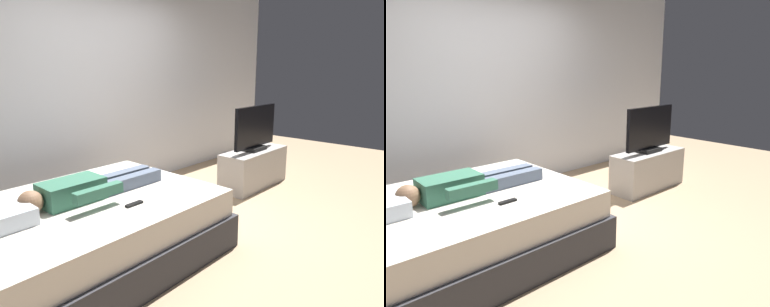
# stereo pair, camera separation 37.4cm
# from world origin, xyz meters

# --- Properties ---
(ground_plane) EXTENTS (10.00, 10.00, 0.00)m
(ground_plane) POSITION_xyz_m (0.00, 0.00, 0.00)
(ground_plane) COLOR tan
(back_wall) EXTENTS (6.40, 0.10, 2.80)m
(back_wall) POSITION_xyz_m (0.40, 1.68, 1.40)
(back_wall) COLOR silver
(back_wall) RESTS_ON ground
(bed) EXTENTS (2.05, 1.56, 0.54)m
(bed) POSITION_xyz_m (-1.02, 0.32, 0.26)
(bed) COLOR #333338
(bed) RESTS_ON ground
(person) EXTENTS (1.26, 0.46, 0.18)m
(person) POSITION_xyz_m (-0.99, 0.35, 0.62)
(person) COLOR #387056
(person) RESTS_ON bed
(remote) EXTENTS (0.15, 0.04, 0.02)m
(remote) POSITION_xyz_m (-0.84, -0.06, 0.55)
(remote) COLOR black
(remote) RESTS_ON bed
(tv_stand) EXTENTS (1.10, 0.40, 0.50)m
(tv_stand) POSITION_xyz_m (1.53, 0.34, 0.25)
(tv_stand) COLOR #B7B2AD
(tv_stand) RESTS_ON ground
(tv) EXTENTS (0.88, 0.20, 0.59)m
(tv) POSITION_xyz_m (1.53, 0.34, 0.78)
(tv) COLOR black
(tv) RESTS_ON tv_stand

